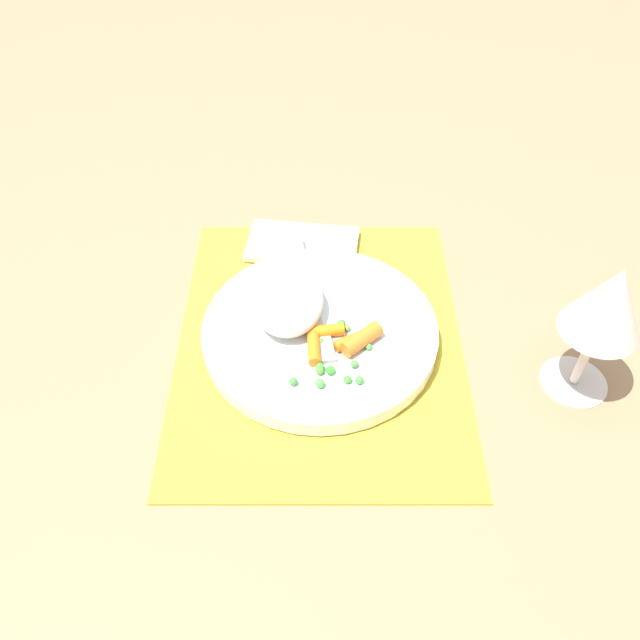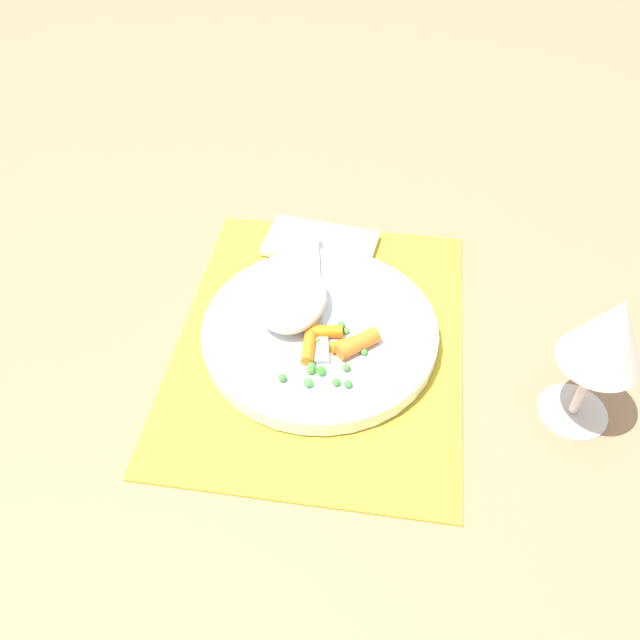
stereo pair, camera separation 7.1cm
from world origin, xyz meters
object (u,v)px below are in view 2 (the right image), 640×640
at_px(carrot_portion, 337,341).
at_px(wine_glass, 609,336).
at_px(rice_mound, 291,298).
at_px(napkin, 320,243).
at_px(plate, 320,332).
at_px(fork, 319,305).

bearing_deg(carrot_portion, wine_glass, 82.45).
bearing_deg(rice_mound, carrot_portion, 51.08).
bearing_deg(wine_glass, napkin, -126.42).
height_order(plate, carrot_portion, carrot_portion).
xyz_separation_m(carrot_portion, napkin, (-0.19, -0.05, -0.02)).
bearing_deg(wine_glass, plate, -102.21).
relative_size(plate, napkin, 1.86).
relative_size(plate, fork, 1.24).
bearing_deg(wine_glass, carrot_portion, -97.55).
relative_size(wine_glass, napkin, 1.16).
relative_size(rice_mound, napkin, 0.75).
bearing_deg(rice_mound, wine_glass, 75.45).
height_order(rice_mound, fork, rice_mound).
distance_m(plate, napkin, 0.16).
relative_size(carrot_portion, wine_glass, 0.51).
relative_size(rice_mound, carrot_portion, 1.26).
height_order(rice_mound, wine_glass, wine_glass).
relative_size(rice_mound, wine_glass, 0.65).
bearing_deg(carrot_portion, plate, -139.03).
bearing_deg(napkin, plate, 8.12).
distance_m(fork, napkin, 0.13).
distance_m(rice_mound, napkin, 0.14).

